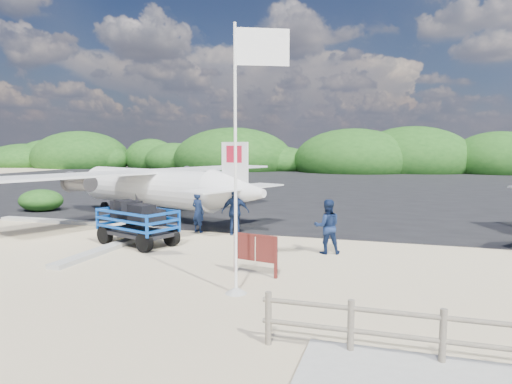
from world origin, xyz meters
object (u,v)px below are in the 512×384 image
Objects in this scene: crew_a at (198,212)px; aircraft_small at (265,180)px; signboard at (255,275)px; crew_b at (327,226)px; baggage_cart at (138,245)px; flagpole at (236,293)px; crew_c at (235,212)px.

crew_a is 0.22× the size of aircraft_small.
signboard is 0.19× the size of aircraft_small.
crew_b is (5.84, -2.28, 0.06)m from crew_a.
baggage_cart is 0.41× the size of aircraft_small.
signboard is (-0.02, 1.68, 0.00)m from flagpole.
flagpole is at bearing 142.21° from crew_a.
crew_c is at bearing 127.03° from signboard.
crew_c is 0.25× the size of aircraft_small.
aircraft_small is (-5.43, 29.23, -0.88)m from crew_a.
aircraft_small reaches higher than signboard.
baggage_cart is 5.94m from signboard.
signboard is 0.76× the size of crew_c.
flagpole is at bearing 55.24° from crew_b.
crew_c is at bearing 65.12° from baggage_cart.
crew_a is at bearing 139.50° from signboard.
aircraft_small is at bearing -87.76° from crew_b.
aircraft_small is at bearing 117.59° from baggage_cart.
flagpole is 0.84× the size of aircraft_small.
crew_c is at bearing -44.88° from crew_b.
crew_c is (2.83, 2.85, 0.97)m from baggage_cart.
baggage_cart is 6.85m from flagpole.
baggage_cart is 1.65× the size of crew_c.
aircraft_small is (-4.34, 32.23, 0.00)m from baggage_cart.
crew_b is at bearing 25.85° from baggage_cart.
crew_a is 1.75m from crew_c.
crew_c reaches higher than signboard.
flagpole reaches higher than signboard.
baggage_cart is 32.52m from aircraft_small.
crew_c reaches higher than crew_a.
crew_b is 4.62m from crew_c.
signboard is 0.84× the size of crew_a.
crew_a is (-4.30, 7.22, 0.88)m from flagpole.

